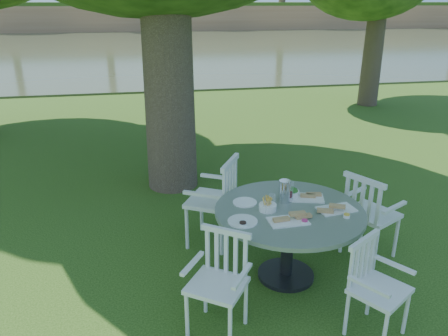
# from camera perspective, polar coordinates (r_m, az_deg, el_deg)

# --- Properties ---
(ground) EXTENTS (140.00, 140.00, 0.00)m
(ground) POSITION_cam_1_polar(r_m,az_deg,el_deg) (5.06, 0.44, -9.83)
(ground) COLOR #1A390C
(ground) RESTS_ON ground
(table) EXTENTS (1.42, 1.42, 0.75)m
(table) POSITION_cam_1_polar(r_m,az_deg,el_deg) (4.26, 8.45, -7.03)
(table) COLOR black
(table) RESTS_ON ground
(chair_ne) EXTENTS (0.62, 0.63, 0.95)m
(chair_ne) POSITION_cam_1_polar(r_m,az_deg,el_deg) (4.78, 18.17, -5.30)
(chair_ne) COLOR silver
(chair_ne) RESTS_ON ground
(chair_nw) EXTENTS (0.67, 0.68, 1.02)m
(chair_nw) POSITION_cam_1_polar(r_m,az_deg,el_deg) (4.80, -0.61, -3.60)
(chair_nw) COLOR silver
(chair_nw) RESTS_ON ground
(chair_sw) EXTENTS (0.59, 0.58, 0.86)m
(chair_sw) POSITION_cam_1_polar(r_m,az_deg,el_deg) (3.67, -0.38, -13.59)
(chair_sw) COLOR silver
(chair_sw) RESTS_ON ground
(chair_se) EXTENTS (0.57, 0.56, 0.83)m
(chair_se) POSITION_cam_1_polar(r_m,az_deg,el_deg) (3.82, 18.67, -13.67)
(chair_se) COLOR silver
(chair_se) RESTS_ON ground
(tableware) EXTENTS (1.24, 0.72, 0.22)m
(tableware) POSITION_cam_1_polar(r_m,az_deg,el_deg) (4.23, 7.88, -4.35)
(tableware) COLOR white
(tableware) RESTS_ON table
(river) EXTENTS (100.00, 28.00, 0.12)m
(river) POSITION_cam_1_polar(r_m,az_deg,el_deg) (27.40, -9.57, 15.25)
(river) COLOR #353D24
(river) RESTS_ON ground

